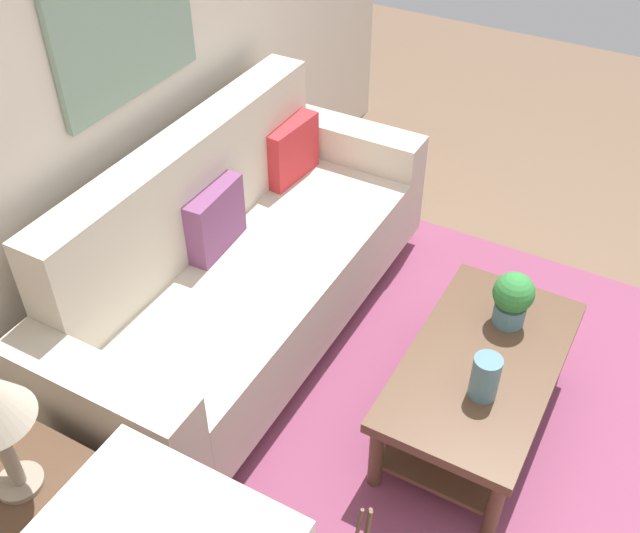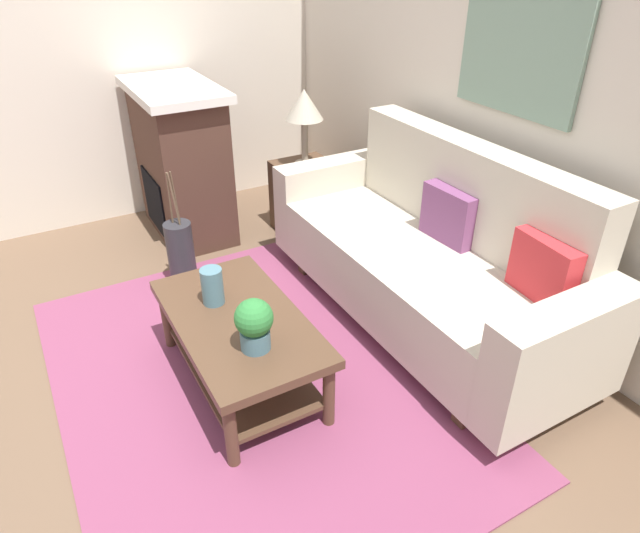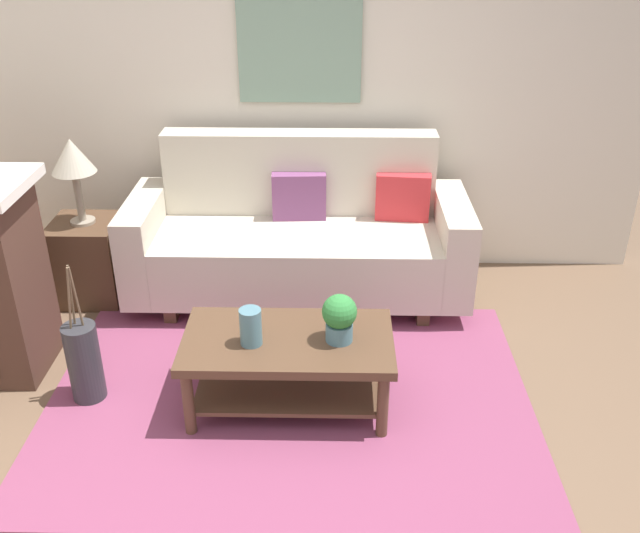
{
  "view_description": "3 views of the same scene",
  "coord_description": "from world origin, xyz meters",
  "px_view_note": "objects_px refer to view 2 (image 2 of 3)",
  "views": [
    {
      "loc": [
        -2.18,
        0.04,
        2.72
      ],
      "look_at": [
        -0.04,
        1.22,
        0.66
      ],
      "focal_mm": 41.5,
      "sensor_mm": 36.0,
      "label": 1
    },
    {
      "loc": [
        2.18,
        -0.3,
        2.09
      ],
      "look_at": [
        -0.18,
        1.04,
        0.46
      ],
      "focal_mm": 31.29,
      "sensor_mm": 36.0,
      "label": 2
    },
    {
      "loc": [
        0.23,
        -2.6,
        2.45
      ],
      "look_at": [
        0.16,
        0.89,
        0.62
      ],
      "focal_mm": 39.52,
      "sensor_mm": 36.0,
      "label": 3
    }
  ],
  "objects_px": {
    "table_lamp": "(304,108)",
    "framed_painting": "(520,46)",
    "couch": "(428,257)",
    "side_table": "(306,198)",
    "throw_pillow_plum": "(449,215)",
    "fireplace": "(182,161)",
    "throw_pillow_crimson": "(544,269)",
    "potted_plant_tabletop": "(254,323)",
    "coffee_table": "(239,335)",
    "floor_vase": "(181,255)",
    "tabletop_vase": "(212,286)"
  },
  "relations": [
    {
      "from": "table_lamp",
      "to": "framed_painting",
      "type": "bearing_deg",
      "value": 20.75
    },
    {
      "from": "throw_pillow_plum",
      "to": "potted_plant_tabletop",
      "type": "xyz_separation_m",
      "value": [
        0.27,
        -1.36,
        -0.11
      ]
    },
    {
      "from": "couch",
      "to": "side_table",
      "type": "bearing_deg",
      "value": -177.16
    },
    {
      "from": "side_table",
      "to": "framed_painting",
      "type": "relative_size",
      "value": 0.69
    },
    {
      "from": "throw_pillow_plum",
      "to": "table_lamp",
      "type": "distance_m",
      "value": 1.46
    },
    {
      "from": "coffee_table",
      "to": "floor_vase",
      "type": "bearing_deg",
      "value": 178.42
    },
    {
      "from": "throw_pillow_crimson",
      "to": "tabletop_vase",
      "type": "bearing_deg",
      "value": -122.1
    },
    {
      "from": "throw_pillow_plum",
      "to": "tabletop_vase",
      "type": "bearing_deg",
      "value": -97.38
    },
    {
      "from": "tabletop_vase",
      "to": "potted_plant_tabletop",
      "type": "xyz_separation_m",
      "value": [
        0.45,
        0.04,
        0.04
      ]
    },
    {
      "from": "framed_painting",
      "to": "couch",
      "type": "bearing_deg",
      "value": -90.0
    },
    {
      "from": "fireplace",
      "to": "framed_painting",
      "type": "xyz_separation_m",
      "value": [
        1.88,
        1.36,
        0.99
      ]
    },
    {
      "from": "throw_pillow_plum",
      "to": "floor_vase",
      "type": "relative_size",
      "value": 0.77
    },
    {
      "from": "table_lamp",
      "to": "throw_pillow_plum",
      "type": "bearing_deg",
      "value": 7.87
    },
    {
      "from": "table_lamp",
      "to": "framed_painting",
      "type": "xyz_separation_m",
      "value": [
        1.42,
        0.54,
        0.58
      ]
    },
    {
      "from": "tabletop_vase",
      "to": "floor_vase",
      "type": "height_order",
      "value": "tabletop_vase"
    },
    {
      "from": "couch",
      "to": "floor_vase",
      "type": "relative_size",
      "value": 4.81
    },
    {
      "from": "coffee_table",
      "to": "table_lamp",
      "type": "relative_size",
      "value": 1.93
    },
    {
      "from": "throw_pillow_crimson",
      "to": "side_table",
      "type": "xyz_separation_m",
      "value": [
        -2.11,
        -0.2,
        -0.4
      ]
    },
    {
      "from": "table_lamp",
      "to": "fireplace",
      "type": "xyz_separation_m",
      "value": [
        -0.46,
        -0.82,
        -0.41
      ]
    },
    {
      "from": "table_lamp",
      "to": "tabletop_vase",
      "type": "bearing_deg",
      "value": -44.27
    },
    {
      "from": "coffee_table",
      "to": "framed_painting",
      "type": "xyz_separation_m",
      "value": [
        0.0,
        1.69,
        1.26
      ]
    },
    {
      "from": "table_lamp",
      "to": "floor_vase",
      "type": "distance_m",
      "value": 1.39
    },
    {
      "from": "coffee_table",
      "to": "framed_painting",
      "type": "height_order",
      "value": "framed_painting"
    },
    {
      "from": "throw_pillow_plum",
      "to": "floor_vase",
      "type": "height_order",
      "value": "throw_pillow_plum"
    },
    {
      "from": "side_table",
      "to": "table_lamp",
      "type": "height_order",
      "value": "table_lamp"
    },
    {
      "from": "throw_pillow_crimson",
      "to": "potted_plant_tabletop",
      "type": "height_order",
      "value": "throw_pillow_crimson"
    },
    {
      "from": "throw_pillow_plum",
      "to": "fireplace",
      "type": "distance_m",
      "value": 2.14
    },
    {
      "from": "tabletop_vase",
      "to": "side_table",
      "type": "height_order",
      "value": "tabletop_vase"
    },
    {
      "from": "potted_plant_tabletop",
      "to": "fireplace",
      "type": "bearing_deg",
      "value": 170.97
    },
    {
      "from": "coffee_table",
      "to": "fireplace",
      "type": "bearing_deg",
      "value": 170.19
    },
    {
      "from": "floor_vase",
      "to": "framed_painting",
      "type": "xyz_separation_m",
      "value": [
        1.1,
        1.66,
        1.35
      ]
    },
    {
      "from": "floor_vase",
      "to": "potted_plant_tabletop",
      "type": "bearing_deg",
      "value": -1.95
    },
    {
      "from": "throw_pillow_plum",
      "to": "coffee_table",
      "type": "relative_size",
      "value": 0.33
    },
    {
      "from": "tabletop_vase",
      "to": "side_table",
      "type": "bearing_deg",
      "value": 135.73
    },
    {
      "from": "fireplace",
      "to": "throw_pillow_crimson",
      "type": "bearing_deg",
      "value": 21.59
    },
    {
      "from": "table_lamp",
      "to": "side_table",
      "type": "bearing_deg",
      "value": 0.0
    },
    {
      "from": "throw_pillow_crimson",
      "to": "coffee_table",
      "type": "height_order",
      "value": "throw_pillow_crimson"
    },
    {
      "from": "table_lamp",
      "to": "fireplace",
      "type": "bearing_deg",
      "value": -119.31
    },
    {
      "from": "potted_plant_tabletop",
      "to": "framed_painting",
      "type": "distance_m",
      "value": 2.0
    },
    {
      "from": "throw_pillow_crimson",
      "to": "couch",
      "type": "bearing_deg",
      "value": -169.78
    },
    {
      "from": "throw_pillow_crimson",
      "to": "framed_painting",
      "type": "bearing_deg",
      "value": 153.94
    },
    {
      "from": "potted_plant_tabletop",
      "to": "throw_pillow_plum",
      "type": "bearing_deg",
      "value": 101.13
    },
    {
      "from": "coffee_table",
      "to": "side_table",
      "type": "xyz_separation_m",
      "value": [
        -1.42,
        1.15,
        -0.03
      ]
    },
    {
      "from": "tabletop_vase",
      "to": "fireplace",
      "type": "height_order",
      "value": "fireplace"
    },
    {
      "from": "couch",
      "to": "fireplace",
      "type": "relative_size",
      "value": 1.93
    },
    {
      "from": "throw_pillow_plum",
      "to": "fireplace",
      "type": "relative_size",
      "value": 0.31
    },
    {
      "from": "potted_plant_tabletop",
      "to": "floor_vase",
      "type": "bearing_deg",
      "value": 178.05
    },
    {
      "from": "throw_pillow_crimson",
      "to": "tabletop_vase",
      "type": "height_order",
      "value": "throw_pillow_crimson"
    },
    {
      "from": "side_table",
      "to": "table_lamp",
      "type": "bearing_deg",
      "value": 0.0
    },
    {
      "from": "floor_vase",
      "to": "fireplace",
      "type": "bearing_deg",
      "value": 159.23
    }
  ]
}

